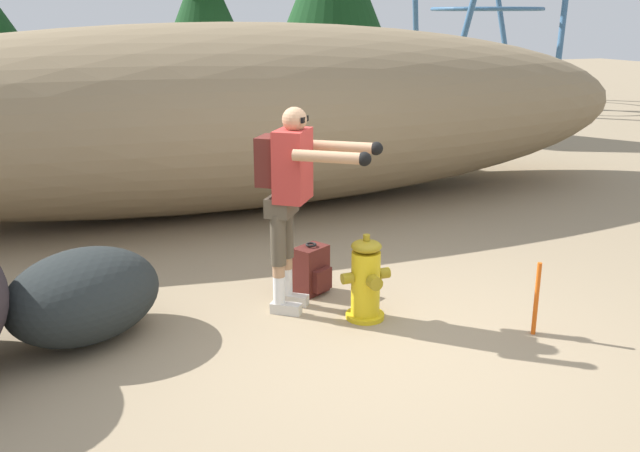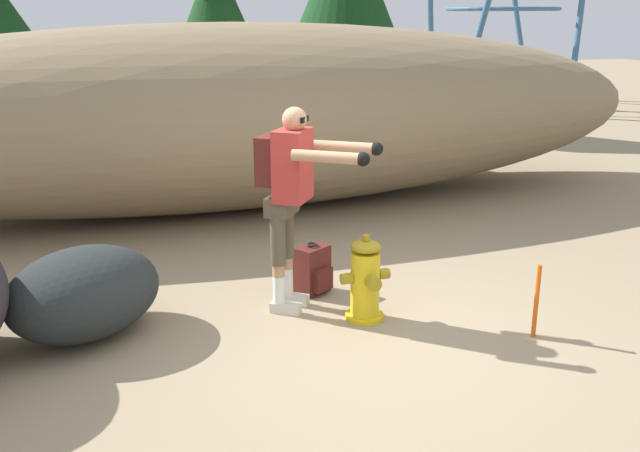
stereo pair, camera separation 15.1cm
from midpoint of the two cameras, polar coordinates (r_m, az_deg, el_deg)
The scene contains 7 objects.
ground_plane at distance 5.53m, azimuth 3.10°, elevation -9.33°, with size 56.00×56.00×0.04m, color #998466.
dirt_embankment at distance 9.10m, azimuth -8.05°, elevation 8.88°, with size 12.03×3.20×2.35m, color #897556.
fire_hydrant at distance 5.73m, azimuth 3.03°, elevation -4.51°, with size 0.42×0.37×0.73m.
utility_worker at distance 5.67m, azimuth -3.14°, elevation 3.41°, with size 1.00×0.90×1.73m.
spare_backpack at distance 6.28m, azimuth -1.38°, elevation -3.66°, with size 0.36×0.36×0.47m.
boulder_mid at distance 5.71m, azimuth -19.56°, elevation -5.40°, with size 1.25×0.98×0.71m, color #242929.
survey_stake at distance 5.69m, azimuth 16.63°, elevation -5.75°, with size 0.04×0.04×0.60m, color #E55914.
Camera 1 is at (-2.15, -4.48, 2.43)m, focal length 38.95 mm.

